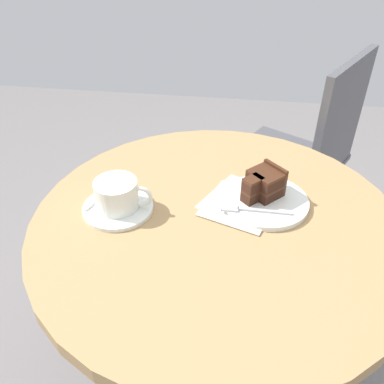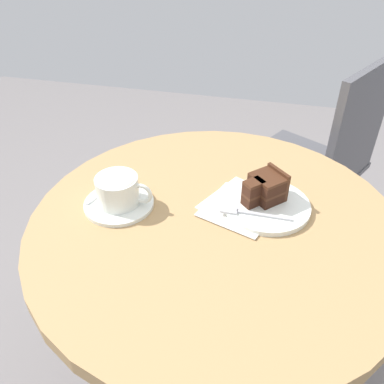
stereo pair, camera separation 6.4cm
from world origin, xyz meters
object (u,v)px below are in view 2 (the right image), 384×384
Objects in this scene: saucer at (119,204)px; teaspoon at (108,189)px; napkin at (242,207)px; coffee_cup at (118,190)px; cake_slice at (266,188)px; fork at (247,213)px; cafe_chair at (323,157)px; cake_plate at (266,205)px.

teaspoon is at bearing 136.36° from saucer.
napkin is (0.26, 0.06, -0.00)m from saucer.
coffee_cup reaches higher than napkin.
cake_slice reaches higher than saucer.
saucer is 0.04m from coffee_cup.
saucer reaches higher than napkin.
teaspoon is 0.66× the size of fork.
cake_slice is at bearing 11.94° from cafe_chair.
coffee_cup is at bearing 5.09° from fork.
coffee_cup is 0.32m from cake_slice.
saucer is at bearing 5.39° from fork.
cake_slice is at bearing 15.13° from saucer.
coffee_cup reaches higher than teaspoon.
teaspoon reaches higher than napkin.
teaspoon is 0.31m from napkin.
teaspoon is at bearing 139.37° from coffee_cup.
napkin is (0.31, 0.02, -0.01)m from teaspoon.
coffee_cup is 0.82m from cafe_chair.
teaspoon is 0.32m from fork.
cake_slice is (-0.01, 0.01, 0.04)m from cake_plate.
cake_plate is at bearing 12.77° from napkin.
cafe_chair is (0.48, 0.63, -0.19)m from saucer.
teaspoon is 1.01× the size of cake_slice.
saucer is 0.32m from cake_plate.
fork is at bearing -129.15° from cake_plate.
cafe_chair is (0.17, 0.56, -0.19)m from cake_plate.
cake_slice is 0.66× the size of fork.
cafe_chair reaches higher than cake_plate.
cafe_chair reaches higher than fork.
coffee_cup is at bearing -111.14° from teaspoon.
cafe_chair is (0.17, 0.54, -0.22)m from cake_slice.
napkin is at bearing 8.70° from cafe_chair.
saucer is 0.27m from napkin.
napkin is at bearing 11.99° from coffee_cup.
cafe_chair is at bearing -108.18° from fork.
cake_slice is at bearing -63.26° from teaspoon.
teaspoon is at bearing -2.23° from fork.
fork reaches higher than saucer.
cafe_chair is at bearing 73.22° from cake_plate.
cake_plate is (0.36, 0.03, -0.01)m from teaspoon.
cake_slice reaches higher than fork.
cake_plate is 0.90× the size of napkin.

